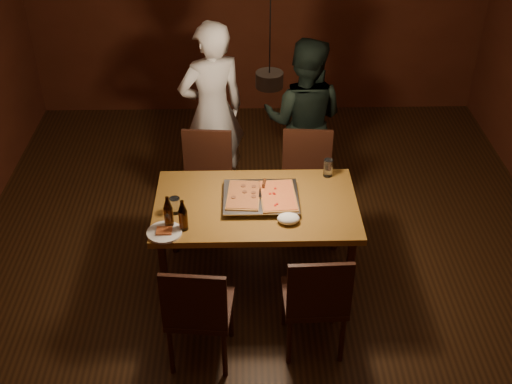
{
  "coord_description": "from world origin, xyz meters",
  "views": [
    {
      "loc": [
        -0.17,
        -3.81,
        3.51
      ],
      "look_at": [
        -0.09,
        0.03,
        0.85
      ],
      "focal_mm": 45.0,
      "sensor_mm": 36.0,
      "label": 1
    }
  ],
  "objects_px": {
    "chair_near_left": "(197,307)",
    "pizza_tray": "(261,199)",
    "plate_slice": "(164,232)",
    "dining_table": "(256,211)",
    "beer_bottle_a": "(168,212)",
    "diner_dark": "(304,120)",
    "pendant_lamp": "(269,78)",
    "chair_far_left": "(207,173)",
    "chair_far_right": "(307,173)",
    "chair_near_right": "(316,295)",
    "beer_bottle_b": "(183,215)",
    "diner_white": "(212,112)"
  },
  "relations": [
    {
      "from": "chair_near_left",
      "to": "pizza_tray",
      "type": "xyz_separation_m",
      "value": [
        0.44,
        0.87,
        0.24
      ]
    },
    {
      "from": "chair_far_left",
      "to": "pendant_lamp",
      "type": "height_order",
      "value": "pendant_lamp"
    },
    {
      "from": "chair_near_right",
      "to": "beer_bottle_a",
      "type": "height_order",
      "value": "beer_bottle_a"
    },
    {
      "from": "chair_near_right",
      "to": "plate_slice",
      "type": "xyz_separation_m",
      "value": [
        -1.03,
        0.41,
        0.22
      ]
    },
    {
      "from": "pizza_tray",
      "to": "beer_bottle_b",
      "type": "height_order",
      "value": "beer_bottle_b"
    },
    {
      "from": "chair_near_right",
      "to": "pizza_tray",
      "type": "xyz_separation_m",
      "value": [
        -0.35,
        0.78,
        0.24
      ]
    },
    {
      "from": "chair_far_right",
      "to": "beer_bottle_a",
      "type": "distance_m",
      "value": 1.49
    },
    {
      "from": "pizza_tray",
      "to": "pendant_lamp",
      "type": "height_order",
      "value": "pendant_lamp"
    },
    {
      "from": "pizza_tray",
      "to": "beer_bottle_b",
      "type": "xyz_separation_m",
      "value": [
        -0.55,
        -0.32,
        0.1
      ]
    },
    {
      "from": "chair_near_right",
      "to": "beer_bottle_b",
      "type": "relative_size",
      "value": 2.02
    },
    {
      "from": "chair_near_right",
      "to": "beer_bottle_a",
      "type": "relative_size",
      "value": 1.95
    },
    {
      "from": "beer_bottle_b",
      "to": "diner_white",
      "type": "bearing_deg",
      "value": 84.71
    },
    {
      "from": "chair_near_left",
      "to": "beer_bottle_a",
      "type": "height_order",
      "value": "beer_bottle_a"
    },
    {
      "from": "chair_near_left",
      "to": "chair_far_left",
      "type": "bearing_deg",
      "value": 96.07
    },
    {
      "from": "dining_table",
      "to": "chair_far_left",
      "type": "bearing_deg",
      "value": 118.63
    },
    {
      "from": "chair_far_right",
      "to": "plate_slice",
      "type": "relative_size",
      "value": 1.98
    },
    {
      "from": "chair_far_right",
      "to": "beer_bottle_a",
      "type": "height_order",
      "value": "beer_bottle_a"
    },
    {
      "from": "plate_slice",
      "to": "beer_bottle_b",
      "type": "bearing_deg",
      "value": 18.93
    },
    {
      "from": "dining_table",
      "to": "chair_far_left",
      "type": "distance_m",
      "value": 0.86
    },
    {
      "from": "chair_near_right",
      "to": "chair_far_left",
      "type": "bearing_deg",
      "value": 115.91
    },
    {
      "from": "plate_slice",
      "to": "diner_dark",
      "type": "relative_size",
      "value": 0.16
    },
    {
      "from": "pizza_tray",
      "to": "plate_slice",
      "type": "bearing_deg",
      "value": -155.81
    },
    {
      "from": "chair_far_right",
      "to": "beer_bottle_a",
      "type": "xyz_separation_m",
      "value": [
        -1.06,
        -0.99,
        0.34
      ]
    },
    {
      "from": "beer_bottle_a",
      "to": "pendant_lamp",
      "type": "distance_m",
      "value": 1.15
    },
    {
      "from": "pendant_lamp",
      "to": "plate_slice",
      "type": "bearing_deg",
      "value": -156.61
    },
    {
      "from": "chair_far_right",
      "to": "pendant_lamp",
      "type": "xyz_separation_m",
      "value": [
        -0.36,
        -0.76,
        1.22
      ]
    },
    {
      "from": "chair_near_right",
      "to": "diner_dark",
      "type": "xyz_separation_m",
      "value": [
        0.07,
        1.98,
        0.23
      ]
    },
    {
      "from": "dining_table",
      "to": "diner_dark",
      "type": "distance_m",
      "value": 1.32
    },
    {
      "from": "chair_near_right",
      "to": "pendant_lamp",
      "type": "bearing_deg",
      "value": 110.37
    },
    {
      "from": "beer_bottle_a",
      "to": "pendant_lamp",
      "type": "height_order",
      "value": "pendant_lamp"
    },
    {
      "from": "pizza_tray",
      "to": "diner_white",
      "type": "relative_size",
      "value": 0.33
    },
    {
      "from": "chair_far_left",
      "to": "beer_bottle_a",
      "type": "bearing_deg",
      "value": 83.13
    },
    {
      "from": "chair_far_left",
      "to": "pizza_tray",
      "type": "distance_m",
      "value": 0.87
    },
    {
      "from": "chair_far_right",
      "to": "chair_near_left",
      "type": "height_order",
      "value": "same"
    },
    {
      "from": "chair_near_right",
      "to": "beer_bottle_b",
      "type": "bearing_deg",
      "value": 151.03
    },
    {
      "from": "pizza_tray",
      "to": "beer_bottle_a",
      "type": "height_order",
      "value": "beer_bottle_a"
    },
    {
      "from": "chair_far_left",
      "to": "chair_near_left",
      "type": "bearing_deg",
      "value": 95.01
    },
    {
      "from": "chair_near_left",
      "to": "pizza_tray",
      "type": "distance_m",
      "value": 1.0
    },
    {
      "from": "dining_table",
      "to": "chair_far_right",
      "type": "bearing_deg",
      "value": 58.45
    },
    {
      "from": "chair_far_left",
      "to": "beer_bottle_b",
      "type": "distance_m",
      "value": 1.1
    },
    {
      "from": "dining_table",
      "to": "beer_bottle_a",
      "type": "bearing_deg",
      "value": -156.58
    },
    {
      "from": "dining_table",
      "to": "chair_near_right",
      "type": "bearing_deg",
      "value": -63.05
    },
    {
      "from": "chair_far_left",
      "to": "diner_white",
      "type": "height_order",
      "value": "diner_white"
    },
    {
      "from": "pizza_tray",
      "to": "beer_bottle_a",
      "type": "bearing_deg",
      "value": -160.17
    },
    {
      "from": "dining_table",
      "to": "chair_near_right",
      "type": "xyz_separation_m",
      "value": [
        0.38,
        -0.75,
        -0.14
      ]
    },
    {
      "from": "diner_dark",
      "to": "pendant_lamp",
      "type": "height_order",
      "value": "pendant_lamp"
    },
    {
      "from": "chair_far_right",
      "to": "chair_near_right",
      "type": "bearing_deg",
      "value": 92.21
    },
    {
      "from": "chair_near_left",
      "to": "plate_slice",
      "type": "xyz_separation_m",
      "value": [
        -0.24,
        0.5,
        0.22
      ]
    },
    {
      "from": "pizza_tray",
      "to": "beer_bottle_a",
      "type": "distance_m",
      "value": 0.72
    },
    {
      "from": "diner_white",
      "to": "pendant_lamp",
      "type": "bearing_deg",
      "value": 85.92
    }
  ]
}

